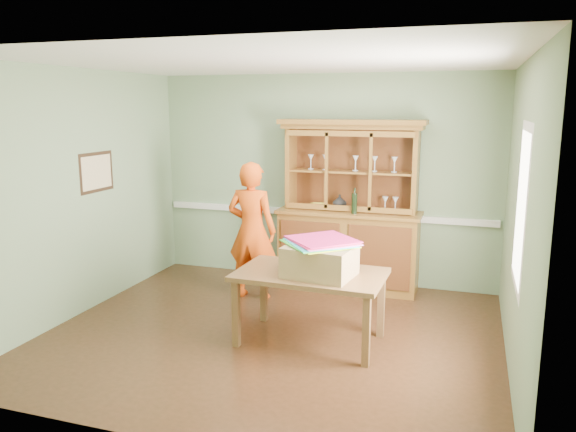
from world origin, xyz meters
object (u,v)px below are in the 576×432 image
(china_hutch, at_px, (349,230))
(dining_table, at_px, (310,280))
(cardboard_box, at_px, (320,261))
(person, at_px, (252,231))

(china_hutch, distance_m, dining_table, 1.81)
(dining_table, height_order, cardboard_box, cardboard_box)
(cardboard_box, relative_size, person, 0.38)
(china_hutch, distance_m, person, 1.27)
(china_hutch, bearing_deg, dining_table, -89.86)
(dining_table, distance_m, cardboard_box, 0.27)
(china_hutch, relative_size, dining_table, 1.47)
(cardboard_box, xyz_separation_m, person, (-1.15, 1.13, -0.03))
(china_hutch, relative_size, person, 1.29)
(china_hutch, distance_m, cardboard_box, 1.89)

